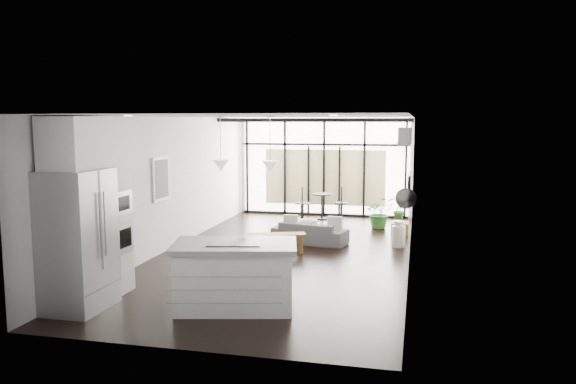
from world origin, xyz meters
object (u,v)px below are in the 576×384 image
at_px(island, 235,276).
at_px(sofa, 310,229).
at_px(tv, 410,189).
at_px(pouf, 308,227).
at_px(milk_can, 398,234).
at_px(console_bench, 275,243).
at_px(fridge, 77,240).

xyz_separation_m(island, sofa, (0.24, 4.54, -0.16)).
distance_m(sofa, tv, 2.36).
xyz_separation_m(pouf, tv, (2.37, -1.07, 1.12)).
xyz_separation_m(sofa, pouf, (-0.22, 0.94, -0.14)).
height_order(sofa, tv, tv).
distance_m(island, milk_can, 5.11).
xyz_separation_m(island, milk_can, (2.18, 4.62, -0.20)).
bearing_deg(console_bench, island, -103.65).
relative_size(console_bench, pouf, 2.81).
bearing_deg(milk_can, pouf, 158.20).
bearing_deg(fridge, sofa, 64.24).
bearing_deg(island, sofa, 74.01).
height_order(console_bench, milk_can, milk_can).
distance_m(milk_can, tv, 1.05).
distance_m(sofa, console_bench, 1.21).
relative_size(fridge, tv, 1.85).
bearing_deg(console_bench, milk_can, 6.55).
bearing_deg(milk_can, tv, -44.06).
xyz_separation_m(console_bench, milk_can, (2.47, 1.15, 0.08)).
relative_size(console_bench, tv, 1.15).
bearing_deg(sofa, island, 98.35).
height_order(sofa, pouf, sofa).
bearing_deg(sofa, fridge, 75.65).
relative_size(island, fridge, 0.87).
xyz_separation_m(island, console_bench, (-0.29, 3.47, -0.28)).
height_order(console_bench, pouf, console_bench).
bearing_deg(fridge, island, 13.44).
bearing_deg(tv, sofa, 176.68).
height_order(fridge, console_bench, fridge).
relative_size(sofa, milk_can, 2.88).
height_order(sofa, milk_can, sofa).
bearing_deg(pouf, fridge, -110.29).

